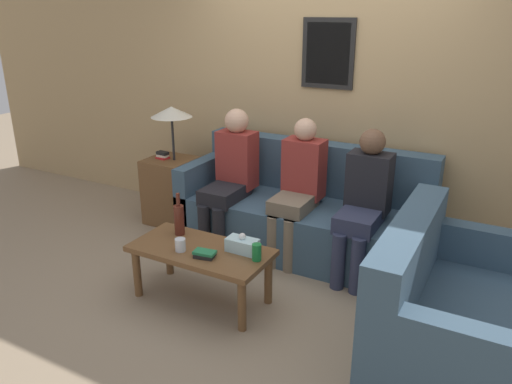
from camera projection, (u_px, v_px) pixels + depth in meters
The scene contains 14 objects.
ground_plane at pixel (278, 272), 4.17m from camera, with size 16.00×16.00×0.00m, color gray.
wall_back at pixel (328, 99), 4.53m from camera, with size 9.00×0.08×2.60m.
couch_main at pixel (304, 215), 4.49m from camera, with size 2.17×0.87×0.94m.
couch_side at pixel (450, 323), 2.93m from camera, with size 0.87×1.34×0.94m.
coffee_table at pixel (201, 256), 3.66m from camera, with size 1.04×0.51×0.43m.
side_table_with_lamp at pixel (172, 182), 5.04m from camera, with size 0.48×0.45×1.19m.
wine_bottle at pixel (179, 219), 3.82m from camera, with size 0.08×0.08×0.34m.
drinking_glass at pixel (180, 245), 3.59m from camera, with size 0.08×0.08×0.09m.
book_stack at pixel (205, 254), 3.50m from camera, with size 0.17×0.12×0.05m.
soda_can at pixel (257, 252), 3.44m from camera, with size 0.07×0.07×0.12m.
tissue_box at pixel (242, 245), 3.57m from camera, with size 0.23×0.12×0.15m.
person_left at pixel (231, 173), 4.50m from camera, with size 0.34×0.62×1.24m.
person_middle at pixel (298, 184), 4.25m from camera, with size 0.34×0.59×1.21m.
person_right at pixel (364, 199), 3.93m from camera, with size 0.34×0.59×1.20m.
Camera 1 is at (1.60, -3.32, 2.07)m, focal length 35.00 mm.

